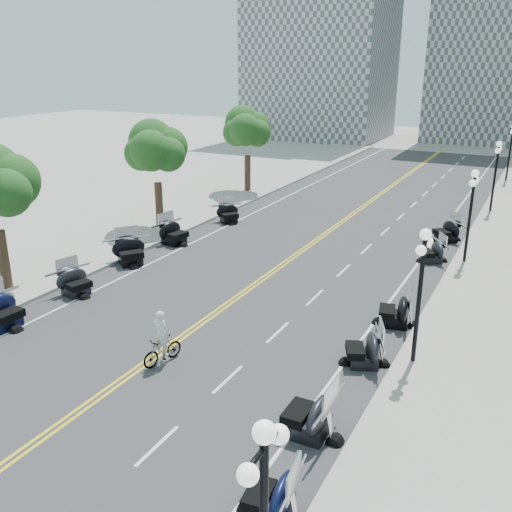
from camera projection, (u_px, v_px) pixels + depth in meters
The scene contains 44 objects.
ground at pixel (153, 358), 21.00m from camera, with size 160.00×160.00×0.00m, color gray.
road at pixel (271, 273), 29.38m from camera, with size 16.00×90.00×0.01m, color #333335.
centerline_yellow_a at pixel (269, 272), 29.43m from camera, with size 0.12×90.00×0.00m, color yellow.
centerline_yellow_b at pixel (274, 273), 29.33m from camera, with size 0.12×90.00×0.00m, color yellow.
edge_line_north at pixel (395, 295), 26.59m from camera, with size 0.12×90.00×0.00m, color white.
edge_line_south at pixel (170, 254), 32.17m from camera, with size 0.12×90.00×0.00m, color white.
lane_dash_5 at pixel (157, 445), 16.25m from camera, with size 0.12×2.00×0.00m, color white.
lane_dash_6 at pixel (228, 379), 19.60m from camera, with size 0.12×2.00×0.00m, color white.
lane_dash_7 at pixel (278, 332), 22.96m from camera, with size 0.12×2.00×0.00m, color white.
lane_dash_8 at pixel (315, 297), 26.31m from camera, with size 0.12×2.00×0.00m, color white.
lane_dash_9 at pixel (343, 270), 29.66m from camera, with size 0.12×2.00×0.00m, color white.
lane_dash_10 at pixel (366, 249), 33.02m from camera, with size 0.12×2.00×0.00m, color white.
lane_dash_11 at pixel (385, 231), 36.37m from camera, with size 0.12×2.00×0.00m, color white.
lane_dash_12 at pixel (401, 217), 39.72m from camera, with size 0.12×2.00×0.00m, color white.
lane_dash_13 at pixel (414, 204), 43.07m from camera, with size 0.12×2.00×0.00m, color white.
lane_dash_14 at pixel (425, 194), 46.43m from camera, with size 0.12×2.00×0.00m, color white.
lane_dash_15 at pixel (435, 185), 49.78m from camera, with size 0.12×2.00×0.00m, color white.
lane_dash_16 at pixel (443, 177), 53.13m from camera, with size 0.12×2.00×0.00m, color white.
lane_dash_17 at pixel (451, 170), 56.49m from camera, with size 0.12×2.00×0.00m, color white.
lane_dash_18 at pixel (457, 164), 59.84m from camera, with size 0.12×2.00×0.00m, color white.
lane_dash_19 at pixel (463, 158), 63.19m from camera, with size 0.12×2.00×0.00m, color white.
sidewalk_north at pixel (488, 311), 24.79m from camera, with size 5.00×90.00×0.15m, color #9E9991.
sidewalk_south at pixel (113, 243), 33.93m from camera, with size 5.00×90.00×0.15m, color #9E9991.
distant_block_a at pixel (321, 38), 76.55m from camera, with size 18.00×14.00×26.00m, color gray.
distant_block_b at pixel (504, 20), 71.34m from camera, with size 16.00×12.00×30.00m, color gray.
street_lamp_2 at pixel (419, 298), 19.76m from camera, with size 0.50×1.20×4.90m, color black, non-canonical shape.
street_lamp_3 at pixel (470, 217), 29.81m from camera, with size 0.50×1.20×4.90m, color black, non-canonical shape.
street_lamp_4 at pixel (495, 177), 39.87m from camera, with size 0.50×1.20×4.90m, color black, non-canonical shape.
street_lamp_5 at pixel (510, 153), 49.93m from camera, with size 0.50×1.20×4.90m, color black, non-canonical shape.
tree_3 at pixel (156, 155), 35.53m from camera, with size 4.80×4.80×9.20m, color #235619, non-canonical shape.
tree_4 at pixel (247, 134), 45.59m from camera, with size 4.80×4.80×9.20m, color #235619, non-canonical shape.
motorcycle_n_4 at pixel (271, 493), 13.54m from camera, with size 1.92×1.92×1.34m, color black, non-canonical shape.
motorcycle_n_5 at pixel (309, 412), 16.50m from camera, with size 2.17×2.17×1.52m, color black, non-canonical shape.
motorcycle_n_6 at pixel (364, 347), 20.34m from camera, with size 1.97×1.97×1.38m, color black, non-canonical shape.
motorcycle_n_7 at pixel (395, 309), 23.39m from camera, with size 2.04×2.04×1.42m, color black, non-canonical shape.
motorcycle_n_9 at pixel (432, 251), 30.74m from camera, with size 1.83×1.83×1.28m, color black, non-canonical shape.
motorcycle_n_10 at pixel (447, 230), 34.17m from camera, with size 2.02×2.02×1.41m, color black, non-canonical shape.
motorcycle_s_5 at pixel (2, 310), 23.19m from camera, with size 2.19×2.19×1.53m, color black, non-canonical shape.
motorcycle_s_6 at pixel (75, 281), 26.42m from camera, with size 1.99×1.99×1.39m, color black, non-canonical shape.
motorcycle_s_7 at pixel (130, 250), 30.37m from camera, with size 2.24×2.24×1.57m, color black, non-canonical shape.
motorcycle_s_8 at pixel (174, 232), 33.67m from camera, with size 2.16×2.16×1.51m, color black, non-canonical shape.
motorcycle_s_9 at pixel (229, 213), 38.18m from camera, with size 1.94×1.94×1.36m, color black, non-canonical shape.
bicycle at pixel (162, 350), 20.51m from camera, with size 0.48×1.70×1.02m, color #A51414.
cyclist_rider at pixel (160, 316), 20.06m from camera, with size 0.63×0.41×1.72m, color white.
Camera 1 is at (11.96, -14.75, 10.45)m, focal length 40.00 mm.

